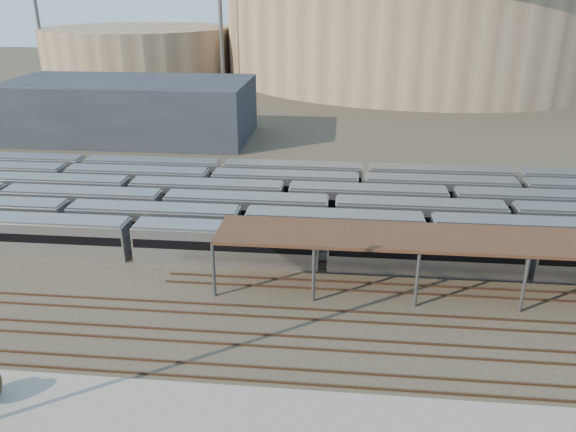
{
  "coord_description": "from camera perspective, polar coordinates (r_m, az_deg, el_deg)",
  "views": [
    {
      "loc": [
        2.61,
        -40.48,
        24.89
      ],
      "look_at": [
        -2.67,
        12.0,
        3.38
      ],
      "focal_mm": 35.0,
      "sensor_mm": 36.0,
      "label": 1
    }
  ],
  "objects": [
    {
      "name": "ground",
      "position": [
        47.6,
        1.78,
        -9.36
      ],
      "size": [
        420.0,
        420.0,
        0.0
      ],
      "primitive_type": "plane",
      "color": "#383026",
      "rests_on": "ground"
    },
    {
      "name": "service_building",
      "position": [
        104.53,
        -15.73,
        10.4
      ],
      "size": [
        42.0,
        20.0,
        10.0
      ],
      "primitive_type": "cube",
      "color": "#1E232D",
      "rests_on": "ground"
    },
    {
      "name": "floodlight_3",
      "position": [
        200.93,
        2.3,
        20.96
      ],
      "size": [
        4.0,
        1.0,
        38.4
      ],
      "color": "#4F5054",
      "rests_on": "ground"
    },
    {
      "name": "empty_tracks",
      "position": [
        43.37,
        1.3,
        -12.7
      ],
      "size": [
        170.0,
        9.62,
        0.18
      ],
      "color": "#4C3323",
      "rests_on": "ground"
    },
    {
      "name": "floodlight_0",
      "position": [
        154.03,
        -6.92,
        20.46
      ],
      "size": [
        4.0,
        1.0,
        38.4
      ],
      "color": "#4F5054",
      "rests_on": "ground"
    },
    {
      "name": "secondary_arena",
      "position": [
        182.5,
        -14.93,
        15.85
      ],
      "size": [
        56.0,
        56.0,
        14.0
      ],
      "primitive_type": "cylinder",
      "color": "gray",
      "rests_on": "ground"
    },
    {
      "name": "inspection_shed",
      "position": [
        52.45,
        26.95,
        -2.68
      ],
      "size": [
        60.3,
        6.0,
        5.3
      ],
      "color": "#4F5054",
      "rests_on": "ground"
    },
    {
      "name": "subway_trains",
      "position": [
        63.38,
        3.34,
        0.78
      ],
      "size": [
        125.05,
        23.9,
        3.6
      ],
      "color": "#A2A3A7",
      "rests_on": "ground"
    },
    {
      "name": "floodlight_1",
      "position": [
        182.89,
        -24.29,
        19.05
      ],
      "size": [
        4.0,
        1.0,
        38.4
      ],
      "color": "#4F5054",
      "rests_on": "ground"
    },
    {
      "name": "stadium",
      "position": [
        182.06,
        13.55,
        18.97
      ],
      "size": [
        124.0,
        124.0,
        32.5
      ],
      "color": "gray",
      "rests_on": "ground"
    }
  ]
}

